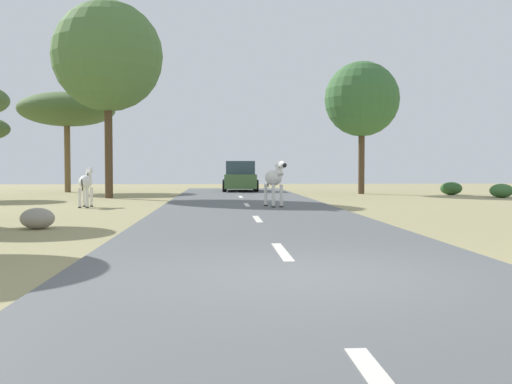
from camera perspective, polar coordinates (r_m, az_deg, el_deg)
The scene contains 12 objects.
ground_plane at distance 7.38m, azimuth 5.44°, elevation -8.34°, with size 90.00×90.00×0.00m, color #998E60.
road at distance 7.36m, azimuth 4.21°, elevation -8.17°, with size 6.00×64.00×0.05m, color #56595B.
lane_markings at distance 6.38m, azimuth 5.44°, elevation -9.54°, with size 0.16×56.00×0.01m.
zebra_0 at distance 20.12m, azimuth 1.79°, elevation 1.32°, with size 0.76×1.69×1.63m.
zebra_1 at distance 21.52m, azimuth -16.13°, elevation 0.89°, with size 0.41×1.55×1.46m.
car_0 at distance 34.37m, azimuth -1.54°, elevation 1.43°, with size 2.10×4.38×1.74m.
tree_3 at distance 28.37m, azimuth -14.16°, elevation 12.59°, with size 5.01×5.01×8.99m.
tree_4 at distance 32.37m, azimuth 10.21°, elevation 8.81°, with size 4.00×4.00×7.08m.
tree_5 at distance 35.71m, azimuth -17.85°, elevation 7.58°, with size 5.45×5.45×5.70m.
bush_0 at distance 32.08m, azimuth 18.37°, elevation 0.33°, with size 1.11×1.00×0.67m, color #2D5628.
bush_1 at distance 29.81m, azimuth 22.68°, elevation 0.12°, with size 1.09×0.98×0.65m, color #386633.
rock_3 at distance 14.13m, azimuth -20.40°, elevation -2.41°, with size 0.76×0.66×0.48m, color gray.
Camera 1 is at (-1.14, -7.17, 1.36)m, focal length 41.32 mm.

